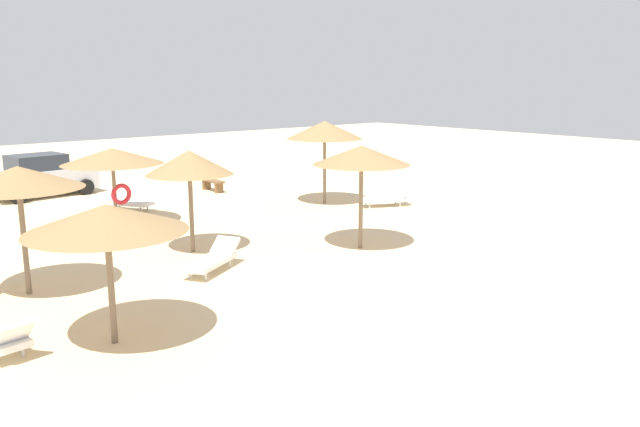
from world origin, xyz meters
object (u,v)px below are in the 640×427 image
object	(u,v)px
parasol_3	(189,163)
parked_car	(42,176)
bench_0	(213,183)
parasol_5	(362,155)
parasol_2	(325,130)
lounger_2	(387,198)
lounger_0	(126,202)
parasol_4	(18,178)
parasol_0	(112,157)
parasol_1	(106,219)
lounger_3	(213,259)

from	to	relation	value
parasol_3	parked_car	distance (m)	11.58
bench_0	parked_car	distance (m)	6.81
parasol_5	bench_0	xyz separation A→B (m)	(1.70, 10.77, -2.27)
parasol_2	bench_0	bearing A→B (deg)	109.49
lounger_2	parasol_2	bearing A→B (deg)	126.13
parasol_5	lounger_2	world-z (taller)	parasol_5
lounger_0	bench_0	xyz separation A→B (m)	(4.51, 1.49, 0.04)
parasol_4	lounger_0	xyz separation A→B (m)	(5.51, 7.33, -2.28)
parasol_0	parasol_3	size ratio (longest dim) A/B	1.14
parasol_2	parked_car	distance (m)	11.68
parasol_0	lounger_2	distance (m)	9.84
bench_0	parasol_1	bearing A→B (deg)	-127.43
parasol_5	parked_car	world-z (taller)	parasol_5
parasol_3	parasol_4	distance (m)	4.59
parked_car	parasol_4	bearing A→B (deg)	-108.70
parasol_3	parasol_5	bearing A→B (deg)	-35.48
parasol_1	parasol_5	world-z (taller)	parasol_5
parasol_5	parasol_2	bearing A→B (deg)	57.85
parasol_1	lounger_2	xyz separation A→B (m)	(12.90, 5.55, -1.97)
parasol_3	lounger_3	size ratio (longest dim) A/B	1.42
parasol_1	lounger_2	size ratio (longest dim) A/B	1.43
parasol_5	lounger_0	bearing A→B (deg)	106.83
lounger_0	parasol_5	bearing A→B (deg)	-73.17
parasol_5	parasol_0	bearing A→B (deg)	119.49
parasol_4	bench_0	world-z (taller)	parasol_4
parasol_5	lounger_0	distance (m)	9.96
bench_0	lounger_2	bearing A→B (deg)	-65.49
parasol_2	parasol_4	xyz separation A→B (m)	(-11.85, -3.66, -0.20)
parasol_2	lounger_2	bearing A→B (deg)	-53.87
lounger_0	lounger_2	distance (m)	9.55
parasol_2	parked_car	bearing A→B (deg)	132.06
parasol_3	parasol_0	bearing A→B (deg)	93.42
parasol_5	lounger_2	size ratio (longest dim) A/B	1.46
parasol_3	lounger_0	world-z (taller)	parasol_3
parasol_3	lounger_2	distance (m)	9.04
bench_0	parked_car	world-z (taller)	parked_car
parasol_2	lounger_0	xyz separation A→B (m)	(-6.33, 3.67, -2.49)
lounger_0	bench_0	size ratio (longest dim) A/B	1.29
lounger_0	lounger_3	distance (m)	8.64
parasol_0	parasol_1	xyz separation A→B (m)	(-3.90, -9.06, 0.05)
parasol_0	parked_car	bearing A→B (deg)	90.99
parasol_2	parasol_5	size ratio (longest dim) A/B	1.09
parasol_4	lounger_0	world-z (taller)	parasol_4
parasol_0	parasol_4	bearing A→B (deg)	-129.08
parasol_3	lounger_2	size ratio (longest dim) A/B	1.42
parasol_0	parasol_5	distance (m)	8.27
lounger_0	bench_0	distance (m)	4.75
lounger_3	bench_0	size ratio (longest dim) A/B	1.30
parasol_0	bench_0	xyz separation A→B (m)	(5.77, 3.58, -1.90)
parasol_1	parasol_3	bearing A→B (deg)	47.63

